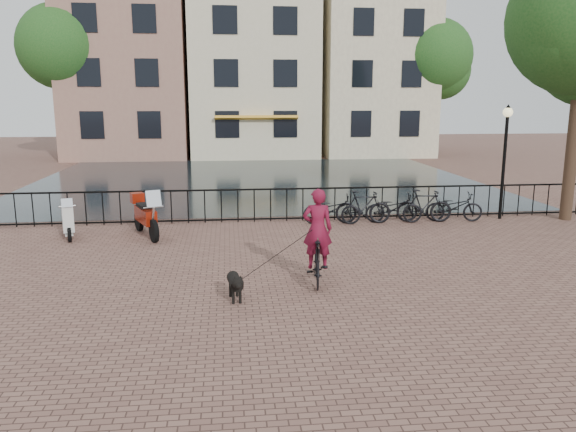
{
  "coord_description": "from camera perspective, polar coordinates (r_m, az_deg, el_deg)",
  "views": [
    {
      "loc": [
        -1.28,
        -8.85,
        3.69
      ],
      "look_at": [
        0.0,
        3.0,
        1.2
      ],
      "focal_mm": 35.0,
      "sensor_mm": 36.0,
      "label": 1
    }
  ],
  "objects": [
    {
      "name": "parked_bike_1",
      "position": [
        17.04,
        7.63,
        0.9
      ],
      "size": [
        1.7,
        0.64,
        1.0
      ],
      "primitive_type": "imported",
      "rotation": [
        0.0,
        0.0,
        1.47
      ],
      "color": "black",
      "rests_on": "ground"
    },
    {
      "name": "canal_house_mid",
      "position": [
        38.95,
        -3.64,
        15.02
      ],
      "size": [
        8.0,
        9.5,
        11.8
      ],
      "color": "beige",
      "rests_on": "ground"
    },
    {
      "name": "cyclist",
      "position": [
        11.35,
        3.0,
        -2.63
      ],
      "size": [
        0.77,
        1.72,
        2.28
      ],
      "rotation": [
        0.0,
        0.0,
        3.01
      ],
      "color": "black",
      "rests_on": "ground"
    },
    {
      "name": "parked_bike_3",
      "position": [
        17.59,
        13.66,
        1.01
      ],
      "size": [
        1.71,
        0.7,
        1.0
      ],
      "primitive_type": "imported",
      "rotation": [
        0.0,
        0.0,
        1.43
      ],
      "color": "black",
      "rests_on": "ground"
    },
    {
      "name": "railing",
      "position": [
        17.2,
        -1.78,
        1.11
      ],
      "size": [
        20.0,
        0.05,
        1.02
      ],
      "color": "black",
      "rests_on": "ground"
    },
    {
      "name": "parked_bike_0",
      "position": [
        16.85,
        4.49,
        0.68
      ],
      "size": [
        1.78,
        0.82,
        0.9
      ],
      "primitive_type": "imported",
      "rotation": [
        0.0,
        0.0,
        1.44
      ],
      "color": "black",
      "rests_on": "ground"
    },
    {
      "name": "parked_bike_2",
      "position": [
        17.3,
        10.69,
        0.8
      ],
      "size": [
        1.77,
        0.78,
        0.9
      ],
      "primitive_type": "imported",
      "rotation": [
        0.0,
        0.0,
        1.46
      ],
      "color": "black",
      "rests_on": "ground"
    },
    {
      "name": "ground",
      "position": [
        9.67,
        1.93,
        -10.63
      ],
      "size": [
        100.0,
        100.0,
        0.0
      ],
      "primitive_type": "plane",
      "color": "brown",
      "rests_on": "ground"
    },
    {
      "name": "dog",
      "position": [
        10.57,
        -5.4,
        -7.02
      ],
      "size": [
        0.39,
        0.89,
        0.58
      ],
      "rotation": [
        0.0,
        0.0,
        0.13
      ],
      "color": "black",
      "rests_on": "ground"
    },
    {
      "name": "canal_house_left",
      "position": [
        39.44,
        -15.78,
        15.3
      ],
      "size": [
        7.5,
        9.0,
        12.8
      ],
      "color": "#8B5E51",
      "rests_on": "ground"
    },
    {
      "name": "parked_bike_4",
      "position": [
        17.94,
        16.51,
        0.9
      ],
      "size": [
        1.79,
        0.88,
        0.9
      ],
      "primitive_type": "imported",
      "rotation": [
        0.0,
        0.0,
        1.4
      ],
      "color": "black",
      "rests_on": "ground"
    },
    {
      "name": "canal_water",
      "position": [
        26.44,
        -3.32,
        3.75
      ],
      "size": [
        20.0,
        20.0,
        0.0
      ],
      "primitive_type": "plane",
      "color": "black",
      "rests_on": "ground"
    },
    {
      "name": "scooter",
      "position": [
        16.24,
        -21.5,
        -0.01
      ],
      "size": [
        0.73,
        1.34,
        1.2
      ],
      "rotation": [
        0.0,
        0.0,
        0.3
      ],
      "color": "silver",
      "rests_on": "ground"
    },
    {
      "name": "lamp_post",
      "position": [
        18.55,
        21.22,
        6.95
      ],
      "size": [
        0.3,
        0.3,
        3.45
      ],
      "color": "black",
      "rests_on": "ground"
    },
    {
      "name": "motorcycle",
      "position": [
        15.73,
        -14.29,
        0.51
      ],
      "size": [
        1.21,
        2.02,
        1.42
      ],
      "rotation": [
        0.0,
        0.0,
        0.4
      ],
      "color": "maroon",
      "rests_on": "ground"
    },
    {
      "name": "canal_house_right",
      "position": [
        40.17,
        8.28,
        15.9
      ],
      "size": [
        7.0,
        9.0,
        13.3
      ],
      "color": "#BDAE8C",
      "rests_on": "ground"
    },
    {
      "name": "tree_far_right",
      "position": [
        38.32,
        14.68,
        15.4
      ],
      "size": [
        4.76,
        4.76,
        8.76
      ],
      "color": "black",
      "rests_on": "ground"
    },
    {
      "name": "tree_far_left",
      "position": [
        37.27,
        -22.1,
        15.63
      ],
      "size": [
        5.04,
        5.04,
        9.27
      ],
      "color": "black",
      "rests_on": "ground"
    }
  ]
}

